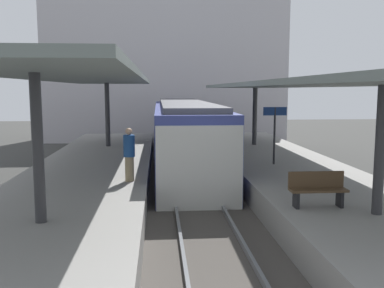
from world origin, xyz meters
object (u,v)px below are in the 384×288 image
Objects in this scene: commuter_train at (184,134)px; platform_bench at (317,188)px; passenger_near_bench at (129,154)px; platform_sign at (275,122)px.

platform_bench is at bearing -75.77° from commuter_train.
commuter_train is 10.77m from platform_bench.
platform_sign is at bearing 26.03° from passenger_near_bench.
platform_sign is 6.02m from passenger_near_bench.
platform_sign is at bearing -54.34° from commuter_train.
commuter_train is 9.32× the size of passenger_near_bench.
commuter_train is 7.42m from passenger_near_bench.
platform_bench is (2.65, -10.44, -0.26)m from commuter_train.
platform_sign is at bearing 84.59° from platform_bench.
commuter_train reaches higher than platform_bench.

